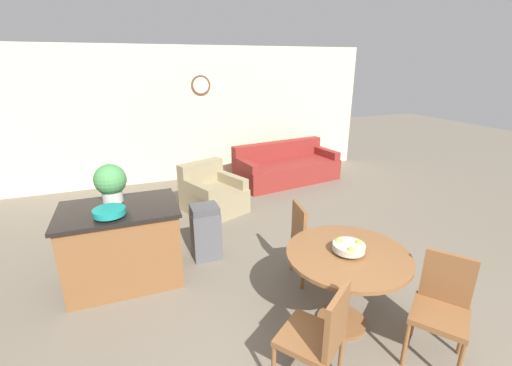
% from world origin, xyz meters
% --- Properties ---
extents(wall_back, '(8.00, 0.09, 2.70)m').
position_xyz_m(wall_back, '(0.00, 5.92, 1.35)').
color(wall_back, beige).
rests_on(wall_back, ground_plane).
extents(dining_table, '(1.10, 1.10, 0.77)m').
position_xyz_m(dining_table, '(0.54, 0.99, 0.60)').
color(dining_table, brown).
rests_on(dining_table, ground_plane).
extents(dining_chair_near_left, '(0.59, 0.59, 0.92)m').
position_xyz_m(dining_chair_near_left, '(-0.04, 0.46, 0.52)').
color(dining_chair_near_left, brown).
rests_on(dining_chair_near_left, ground_plane).
extents(dining_chair_near_right, '(0.59, 0.59, 0.92)m').
position_xyz_m(dining_chair_near_right, '(1.07, 0.40, 0.52)').
color(dining_chair_near_right, brown).
rests_on(dining_chair_near_right, ground_plane).
extents(dining_chair_far_side, '(0.48, 0.48, 0.92)m').
position_xyz_m(dining_chair_far_side, '(0.59, 1.77, 0.52)').
color(dining_chair_far_side, brown).
rests_on(dining_chair_far_side, ground_plane).
extents(fruit_bowl, '(0.29, 0.29, 0.11)m').
position_xyz_m(fruit_bowl, '(0.55, 0.99, 0.83)').
color(fruit_bowl, '#B7B29E').
rests_on(fruit_bowl, dining_table).
extents(kitchen_island, '(1.24, 0.83, 0.90)m').
position_xyz_m(kitchen_island, '(-1.37, 2.47, 0.45)').
color(kitchen_island, brown).
rests_on(kitchen_island, ground_plane).
extents(teal_bowl, '(0.32, 0.32, 0.09)m').
position_xyz_m(teal_bowl, '(-1.44, 2.25, 0.96)').
color(teal_bowl, teal).
rests_on(teal_bowl, kitchen_island).
extents(potted_plant, '(0.35, 0.35, 0.43)m').
position_xyz_m(potted_plant, '(-1.41, 2.67, 1.14)').
color(potted_plant, beige).
rests_on(potted_plant, kitchen_island).
extents(trash_bin, '(0.34, 0.31, 0.71)m').
position_xyz_m(trash_bin, '(-0.40, 2.63, 0.35)').
color(trash_bin, '#56565B').
rests_on(trash_bin, ground_plane).
extents(couch, '(2.25, 1.24, 0.78)m').
position_xyz_m(couch, '(1.86, 5.02, 0.27)').
color(couch, maroon).
rests_on(couch, ground_plane).
extents(armchair, '(1.10, 1.16, 0.79)m').
position_xyz_m(armchair, '(0.04, 4.05, 0.27)').
color(armchair, '#998966').
rests_on(armchair, ground_plane).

